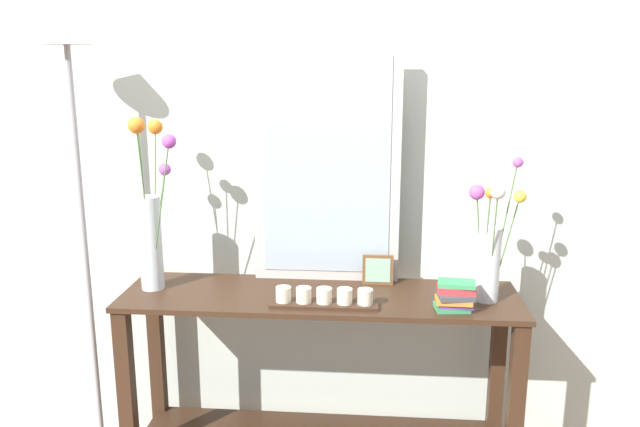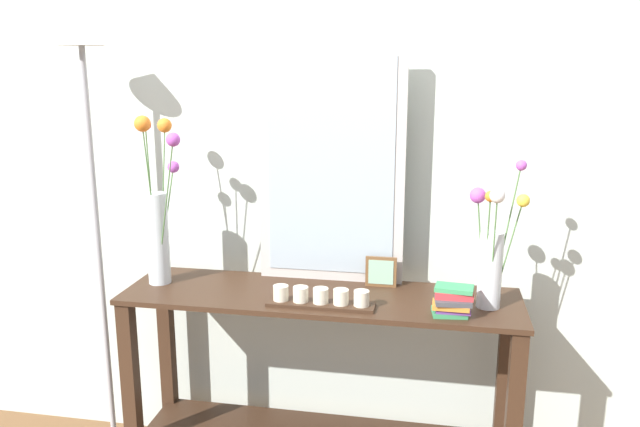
{
  "view_description": "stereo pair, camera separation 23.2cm",
  "coord_description": "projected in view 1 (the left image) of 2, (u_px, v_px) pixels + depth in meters",
  "views": [
    {
      "loc": [
        0.18,
        -2.25,
        1.68
      ],
      "look_at": [
        0.0,
        0.0,
        1.16
      ],
      "focal_mm": 35.26,
      "sensor_mm": 36.0,
      "label": 1
    },
    {
      "loc": [
        0.41,
        -2.22,
        1.68
      ],
      "look_at": [
        0.0,
        0.0,
        1.16
      ],
      "focal_mm": 35.26,
      "sensor_mm": 36.0,
      "label": 2
    }
  ],
  "objects": [
    {
      "name": "console_table",
      "position": [
        320.0,
        373.0,
        2.46
      ],
      "size": [
        1.51,
        0.42,
        0.84
      ],
      "color": "#382316",
      "rests_on": "ground"
    },
    {
      "name": "wall_back",
      "position": [
        326.0,
        150.0,
        2.59
      ],
      "size": [
        6.4,
        0.08,
        2.7
      ],
      "primitive_type": "cube",
      "color": "beige",
      "rests_on": "ground"
    },
    {
      "name": "picture_frame_small",
      "position": [
        378.0,
        270.0,
        2.48
      ],
      "size": [
        0.12,
        0.01,
        0.12
      ],
      "color": "brown",
      "rests_on": "console_table"
    },
    {
      "name": "floor_lamp",
      "position": [
        79.0,
        180.0,
        2.43
      ],
      "size": [
        0.24,
        0.24,
        1.86
      ],
      "color": "#9E9EA3",
      "rests_on": "ground"
    },
    {
      "name": "tall_vase_left",
      "position": [
        151.0,
        221.0,
        2.39
      ],
      "size": [
        0.19,
        0.23,
        0.67
      ],
      "color": "silver",
      "rests_on": "console_table"
    },
    {
      "name": "vase_right",
      "position": [
        490.0,
        250.0,
        2.27
      ],
      "size": [
        0.2,
        0.15,
        0.53
      ],
      "color": "silver",
      "rests_on": "console_table"
    },
    {
      "name": "candle_tray",
      "position": [
        324.0,
        298.0,
        2.27
      ],
      "size": [
        0.39,
        0.09,
        0.07
      ],
      "color": "#382316",
      "rests_on": "console_table"
    },
    {
      "name": "mirror_leaning",
      "position": [
        326.0,
        167.0,
        2.46
      ],
      "size": [
        0.58,
        0.03,
        0.92
      ],
      "color": "#B7B2AD",
      "rests_on": "console_table"
    },
    {
      "name": "book_stack",
      "position": [
        455.0,
        296.0,
        2.22
      ],
      "size": [
        0.14,
        0.11,
        0.11
      ],
      "color": "#388E56",
      "rests_on": "console_table"
    }
  ]
}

